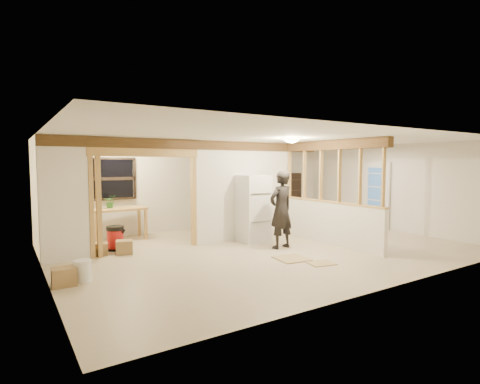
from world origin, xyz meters
TOP-DOWN VIEW (x-y plane):
  - floor at (0.00, 0.00)m, footprint 9.00×6.50m
  - ceiling at (0.00, 0.00)m, footprint 9.00×6.50m
  - wall_back at (0.00, 3.25)m, footprint 9.00×0.01m
  - wall_front at (0.00, -3.25)m, footprint 9.00×0.01m
  - wall_left at (-4.50, 0.00)m, footprint 0.01×6.50m
  - wall_right at (4.50, 0.00)m, footprint 0.01×6.50m
  - partition_left_stub at (-4.05, 1.20)m, footprint 0.90×0.12m
  - partition_center at (0.20, 1.20)m, footprint 2.80×0.12m
  - doorway_frame at (-2.40, 1.20)m, footprint 2.46×0.14m
  - header_beam_back at (-1.00, 1.20)m, footprint 7.00×0.18m
  - header_beam_right at (1.60, -0.40)m, footprint 0.18×3.30m
  - pony_wall at (1.60, -0.40)m, footprint 0.12×3.20m
  - stud_partition at (1.60, -0.40)m, footprint 0.14×3.20m
  - window_back at (-2.60, 3.17)m, footprint 1.12×0.10m
  - french_door at (4.42, 0.40)m, footprint 0.12×0.86m
  - ceiling_dome_main at (0.30, -0.50)m, footprint 0.36×0.36m
  - ceiling_dome_util at (-2.50, 2.30)m, footprint 0.32×0.32m
  - hanging_bulb at (-2.00, 1.60)m, footprint 0.07×0.07m
  - refrigerator at (0.19, 0.81)m, footprint 0.68×0.66m
  - woman at (0.30, -0.17)m, footprint 0.70×0.51m
  - work_table at (-2.60, 2.75)m, footprint 1.34×0.72m
  - potted_plant at (-2.78, 2.83)m, footprint 0.34×0.31m
  - shop_vac at (-2.96, 1.70)m, footprint 0.52×0.52m
  - bookshelf at (3.25, 3.05)m, footprint 0.81×0.27m
  - bucket at (-4.00, -0.34)m, footprint 0.32×0.32m
  - box_util_a at (-2.89, 1.21)m, footprint 0.41×0.38m
  - box_util_b at (-3.35, 1.39)m, footprint 0.31×0.31m
  - box_front at (-4.29, -0.41)m, footprint 0.38×0.31m
  - floor_panel_near at (-0.15, -1.08)m, footprint 0.67×0.67m
  - floor_panel_far at (0.11, -1.65)m, footprint 0.56×0.49m

SIDE VIEW (x-z plane):
  - floor at x=0.00m, z-range -0.01..0.00m
  - floor_panel_far at x=0.11m, z-range 0.00..0.02m
  - floor_panel_near at x=-0.15m, z-range 0.00..0.02m
  - box_util_b at x=-3.35m, z-range 0.00..0.26m
  - box_util_a at x=-2.89m, z-range 0.00..0.29m
  - box_front at x=-4.29m, z-range 0.00..0.29m
  - bucket at x=-4.00m, z-range 0.00..0.36m
  - shop_vac at x=-2.96m, z-range 0.00..0.55m
  - work_table at x=-2.60m, z-range 0.00..0.82m
  - pony_wall at x=1.60m, z-range 0.00..1.00m
  - bookshelf at x=3.25m, z-range 0.00..1.62m
  - refrigerator at x=0.19m, z-range 0.00..1.66m
  - woman at x=0.30m, z-range 0.00..1.79m
  - potted_plant at x=-2.78m, z-range 0.82..1.15m
  - french_door at x=4.42m, z-range 0.00..2.00m
  - doorway_frame at x=-2.40m, z-range 0.00..2.20m
  - wall_back at x=0.00m, z-range 0.00..2.50m
  - wall_front at x=0.00m, z-range 0.00..2.50m
  - wall_left at x=-4.50m, z-range 0.00..2.50m
  - wall_right at x=4.50m, z-range 0.00..2.50m
  - partition_left_stub at x=-4.05m, z-range 0.00..2.50m
  - partition_center at x=0.20m, z-range 0.00..2.50m
  - window_back at x=-2.60m, z-range 1.00..2.10m
  - stud_partition at x=1.60m, z-range 1.00..2.32m
  - hanging_bulb at x=-2.00m, z-range 2.15..2.22m
  - header_beam_back at x=-1.00m, z-range 2.27..2.49m
  - header_beam_right at x=1.60m, z-range 2.27..2.49m
  - ceiling_dome_main at x=0.30m, z-range 2.40..2.56m
  - ceiling_dome_util at x=-2.50m, z-range 2.41..2.55m
  - ceiling at x=0.00m, z-range 2.50..2.50m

